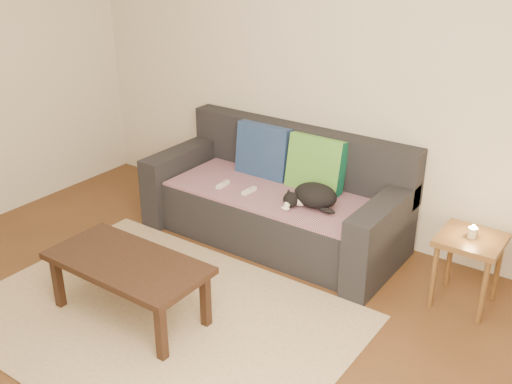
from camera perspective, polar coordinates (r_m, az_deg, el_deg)
ground at (r=4.01m, az=-10.80°, el=-12.84°), size 4.50×4.50×0.00m
back_wall at (r=4.91m, az=5.01°, el=11.31°), size 4.50×0.04×2.60m
sofa at (r=4.89m, az=2.04°, el=-0.97°), size 2.10×0.94×0.87m
throw_blanket at (r=4.77m, az=1.45°, el=-0.04°), size 1.66×0.74×0.02m
cushion_navy at (r=5.03m, az=0.73°, el=3.72°), size 0.49×0.18×0.50m
cushion_green at (r=4.78m, az=5.71°, el=2.48°), size 0.47×0.20×0.49m
cat at (r=4.50m, az=5.46°, el=-0.39°), size 0.42×0.34×0.18m
wii_remote_a at (r=4.86m, az=-3.18°, el=0.71°), size 0.04×0.15×0.03m
wii_remote_b at (r=4.74m, az=-0.66°, el=0.11°), size 0.05×0.15×0.03m
side_table at (r=4.22m, az=19.69°, el=-5.15°), size 0.41×0.41×0.51m
candle at (r=4.16m, az=19.93°, el=-3.62°), size 0.06×0.06×0.09m
rug at (r=4.09m, az=-9.29°, el=-11.79°), size 2.50×1.80×0.01m
coffee_table at (r=3.95m, az=-12.14°, el=-7.03°), size 1.07×0.54×0.43m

